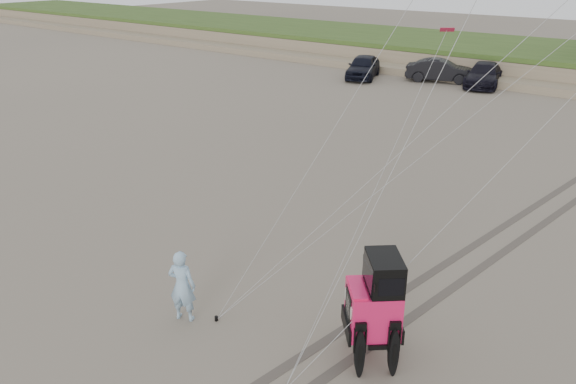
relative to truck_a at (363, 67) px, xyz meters
name	(u,v)px	position (x,y,z in m)	size (l,w,h in m)	color
ground	(251,368)	(13.99, -27.59, -0.79)	(160.00, 160.00, 0.00)	#6B6054
truck_a	(363,67)	(0.00, 0.00, 0.00)	(1.87, 4.65, 1.58)	black
truck_b	(440,71)	(4.81, 2.13, -0.04)	(1.60, 4.58, 1.51)	black
truck_c	(484,75)	(7.63, 2.60, -0.06)	(2.06, 5.07, 1.47)	black
jeep	(372,319)	(15.73, -25.74, 0.16)	(2.21, 5.13, 1.91)	#F31B5B
man	(182,286)	(11.63, -27.24, 0.10)	(0.65, 0.43, 1.78)	#8AC3D6
stake_main	(216,318)	(12.27, -26.85, -0.73)	(0.08, 0.08, 0.12)	black
tire_tracks	(486,250)	(15.99, -19.59, -0.79)	(5.22, 29.74, 0.01)	#4C443D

